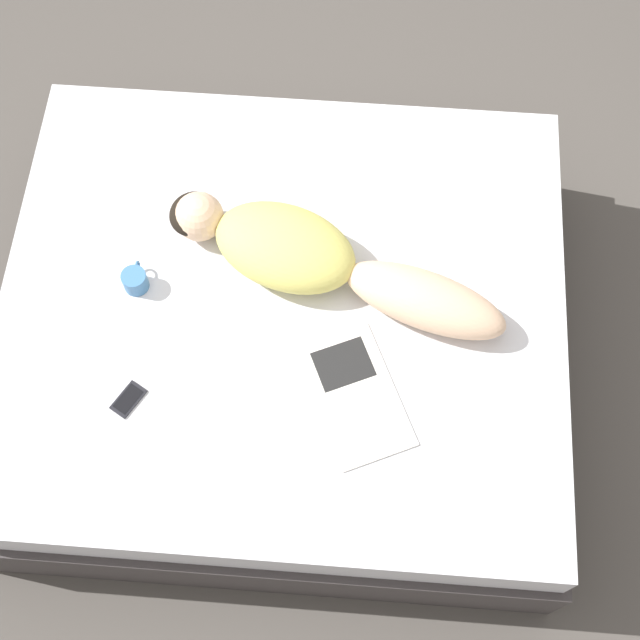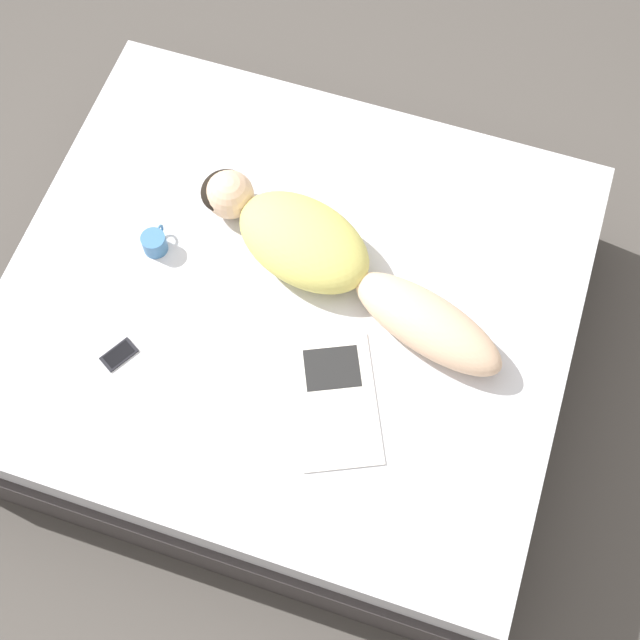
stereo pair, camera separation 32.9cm
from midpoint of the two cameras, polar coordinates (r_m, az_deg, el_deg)
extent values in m
plane|color=#4C4742|center=(3.90, 0.65, -2.30)|extent=(12.00, 12.00, 0.00)
cube|color=#383333|center=(3.73, 0.68, -1.23)|extent=(1.98, 2.22, 0.37)
cube|color=silver|center=(3.48, 0.73, 0.60)|extent=(1.92, 2.16, 0.19)
ellipsoid|color=#DBB28E|center=(3.29, 9.73, -0.53)|extent=(0.41, 0.66, 0.17)
ellipsoid|color=#D1C660|center=(3.38, 1.79, 4.72)|extent=(0.51, 0.64, 0.21)
ellipsoid|color=black|center=(3.50, -3.45, 7.98)|extent=(0.24, 0.23, 0.11)
sphere|color=#DBB28E|center=(3.50, -3.13, 7.75)|extent=(0.19, 0.19, 0.19)
cube|color=silver|center=(3.19, 4.27, -7.65)|extent=(0.35, 0.37, 0.01)
cube|color=silver|center=(3.27, 3.65, -3.44)|extent=(0.35, 0.37, 0.01)
cube|color=black|center=(3.27, 3.66, -3.41)|extent=(0.23, 0.25, 0.00)
cylinder|color=teal|center=(3.48, -7.92, 4.61)|extent=(0.10, 0.10, 0.08)
cylinder|color=black|center=(3.45, -8.00, 4.90)|extent=(0.08, 0.08, 0.01)
torus|color=teal|center=(3.50, -7.61, 5.33)|extent=(0.06, 0.01, 0.06)
cube|color=black|center=(3.34, -10.03, -2.52)|extent=(0.15, 0.13, 0.01)
cube|color=black|center=(3.33, -10.05, -2.48)|extent=(0.12, 0.11, 0.00)
camera|label=1|loc=(0.16, -87.12, 6.31)|focal=50.00mm
camera|label=2|loc=(0.16, 92.88, -6.31)|focal=50.00mm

